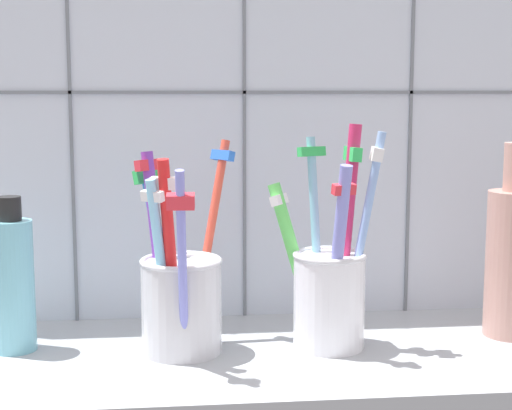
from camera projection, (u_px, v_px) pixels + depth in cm
name	position (u px, v px, depth cm)	size (l,w,h in cm)	color
counter_slab	(257.00, 363.00, 66.78)	(64.00, 22.00, 2.00)	#9EA3A8
tile_wall_back	(243.00, 103.00, 75.51)	(64.00, 2.20, 45.00)	silver
toothbrush_cup_left	(180.00, 293.00, 65.96)	(8.90, 12.28, 17.44)	silver
toothbrush_cup_right	(329.00, 286.00, 67.18)	(9.62, 7.49, 18.95)	white
soap_bottle	(12.00, 282.00, 66.24)	(3.63, 3.63, 13.04)	#75C0D3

